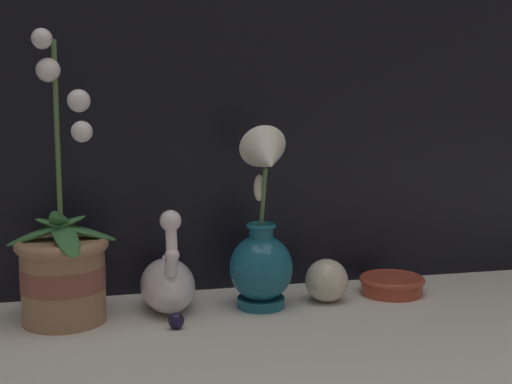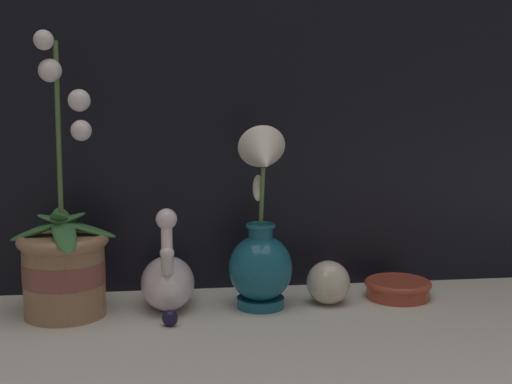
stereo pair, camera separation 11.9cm
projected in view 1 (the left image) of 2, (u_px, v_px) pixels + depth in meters
ground_plane at (262, 328)px, 1.11m from camera, size 2.80×2.80×0.00m
orchid_potted_plant at (63, 264)px, 1.12m from camera, size 0.17×0.19×0.46m
swan_figurine at (168, 281)px, 1.19m from camera, size 0.09×0.18×0.18m
blue_vase at (262, 246)px, 1.19m from camera, size 0.11×0.14×0.31m
glass_sphere at (327, 280)px, 1.24m from camera, size 0.08×0.08×0.08m
amber_dish at (392, 284)px, 1.29m from camera, size 0.12×0.12×0.03m
glass_bauble at (176, 321)px, 1.10m from camera, size 0.03×0.03×0.03m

